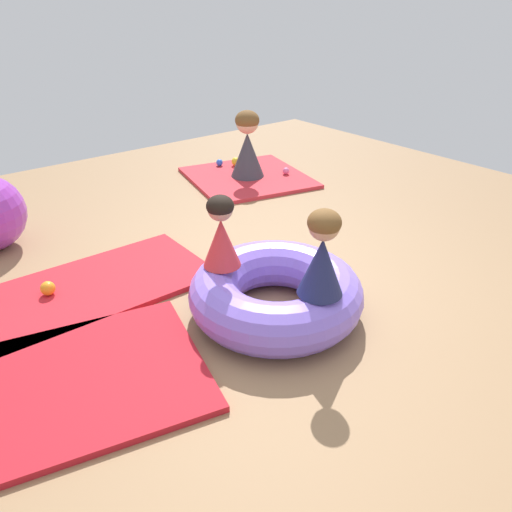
{
  "coord_description": "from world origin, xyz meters",
  "views": [
    {
      "loc": [
        -1.71,
        -2.05,
        1.84
      ],
      "look_at": [
        0.04,
        0.12,
        0.34
      ],
      "focal_mm": 34.46,
      "sensor_mm": 36.0,
      "label": 1
    }
  ],
  "objects_px": {
    "child_in_red": "(221,232)",
    "play_ball_blue": "(219,163)",
    "play_ball_pink": "(286,171)",
    "adult_seated": "(247,145)",
    "inflatable_cushion": "(276,293)",
    "play_ball_orange": "(48,288)",
    "play_ball_yellow": "(236,162)",
    "child_in_navy": "(322,254)"
  },
  "relations": [
    {
      "from": "adult_seated",
      "to": "play_ball_blue",
      "type": "height_order",
      "value": "adult_seated"
    },
    {
      "from": "inflatable_cushion",
      "to": "child_in_red",
      "type": "distance_m",
      "value": 0.52
    },
    {
      "from": "play_ball_pink",
      "to": "play_ball_blue",
      "type": "relative_size",
      "value": 0.99
    },
    {
      "from": "inflatable_cushion",
      "to": "play_ball_pink",
      "type": "bearing_deg",
      "value": 46.62
    },
    {
      "from": "inflatable_cushion",
      "to": "play_ball_pink",
      "type": "height_order",
      "value": "inflatable_cushion"
    },
    {
      "from": "inflatable_cushion",
      "to": "play_ball_blue",
      "type": "relative_size",
      "value": 14.14
    },
    {
      "from": "child_in_red",
      "to": "play_ball_orange",
      "type": "relative_size",
      "value": 4.76
    },
    {
      "from": "adult_seated",
      "to": "play_ball_pink",
      "type": "height_order",
      "value": "adult_seated"
    },
    {
      "from": "child_in_navy",
      "to": "play_ball_pink",
      "type": "bearing_deg",
      "value": 33.42
    },
    {
      "from": "inflatable_cushion",
      "to": "play_ball_yellow",
      "type": "distance_m",
      "value": 3.03
    },
    {
      "from": "play_ball_pink",
      "to": "play_ball_orange",
      "type": "bearing_deg",
      "value": -163.52
    },
    {
      "from": "inflatable_cushion",
      "to": "play_ball_blue",
      "type": "distance_m",
      "value": 3.05
    },
    {
      "from": "inflatable_cushion",
      "to": "play_ball_orange",
      "type": "xyz_separation_m",
      "value": [
        -1.08,
        1.09,
        -0.07
      ]
    },
    {
      "from": "child_in_navy",
      "to": "play_ball_blue",
      "type": "bearing_deg",
      "value": 46.67
    },
    {
      "from": "adult_seated",
      "to": "play_ball_yellow",
      "type": "bearing_deg",
      "value": -124.82
    },
    {
      "from": "child_in_red",
      "to": "play_ball_pink",
      "type": "distance_m",
      "value": 2.71
    },
    {
      "from": "play_ball_blue",
      "to": "child_in_navy",
      "type": "bearing_deg",
      "value": -115.09
    },
    {
      "from": "child_in_navy",
      "to": "play_ball_blue",
      "type": "relative_size",
      "value": 6.56
    },
    {
      "from": "child_in_navy",
      "to": "play_ball_pink",
      "type": "distance_m",
      "value": 2.99
    },
    {
      "from": "play_ball_pink",
      "to": "play_ball_blue",
      "type": "xyz_separation_m",
      "value": [
        -0.41,
        0.73,
        0.0
      ]
    },
    {
      "from": "child_in_red",
      "to": "inflatable_cushion",
      "type": "bearing_deg",
      "value": -127.58
    },
    {
      "from": "child_in_navy",
      "to": "play_ball_blue",
      "type": "height_order",
      "value": "child_in_navy"
    },
    {
      "from": "child_in_red",
      "to": "play_ball_pink",
      "type": "relative_size",
      "value": 6.03
    },
    {
      "from": "adult_seated",
      "to": "play_ball_yellow",
      "type": "xyz_separation_m",
      "value": [
        0.12,
        0.38,
        -0.3
      ]
    },
    {
      "from": "child_in_navy",
      "to": "play_ball_yellow",
      "type": "height_order",
      "value": "child_in_navy"
    },
    {
      "from": "play_ball_orange",
      "to": "play_ball_yellow",
      "type": "relative_size",
      "value": 0.96
    },
    {
      "from": "child_in_red",
      "to": "adult_seated",
      "type": "distance_m",
      "value": 2.57
    },
    {
      "from": "inflatable_cushion",
      "to": "adult_seated",
      "type": "distance_m",
      "value": 2.66
    },
    {
      "from": "inflatable_cushion",
      "to": "play_ball_pink",
      "type": "relative_size",
      "value": 14.32
    },
    {
      "from": "child_in_red",
      "to": "play_ball_blue",
      "type": "relative_size",
      "value": 5.95
    },
    {
      "from": "inflatable_cushion",
      "to": "play_ball_yellow",
      "type": "xyz_separation_m",
      "value": [
        1.6,
        2.57,
        -0.07
      ]
    },
    {
      "from": "adult_seated",
      "to": "play_ball_yellow",
      "type": "relative_size",
      "value": 7.1
    },
    {
      "from": "inflatable_cushion",
      "to": "adult_seated",
      "type": "bearing_deg",
      "value": 55.91
    },
    {
      "from": "play_ball_pink",
      "to": "play_ball_blue",
      "type": "bearing_deg",
      "value": 119.17
    },
    {
      "from": "play_ball_orange",
      "to": "play_ball_pink",
      "type": "bearing_deg",
      "value": 16.48
    },
    {
      "from": "play_ball_orange",
      "to": "play_ball_pink",
      "type": "xyz_separation_m",
      "value": [
        2.94,
        0.87,
        -0.01
      ]
    },
    {
      "from": "adult_seated",
      "to": "play_ball_yellow",
      "type": "height_order",
      "value": "adult_seated"
    },
    {
      "from": "child_in_red",
      "to": "adult_seated",
      "type": "bearing_deg",
      "value": -27.42
    },
    {
      "from": "play_ball_blue",
      "to": "play_ball_pink",
      "type": "bearing_deg",
      "value": -60.83
    },
    {
      "from": "adult_seated",
      "to": "play_ball_blue",
      "type": "relative_size",
      "value": 9.19
    },
    {
      "from": "inflatable_cushion",
      "to": "play_ball_blue",
      "type": "height_order",
      "value": "inflatable_cushion"
    },
    {
      "from": "play_ball_orange",
      "to": "child_in_red",
      "type": "bearing_deg",
      "value": -43.41
    }
  ]
}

